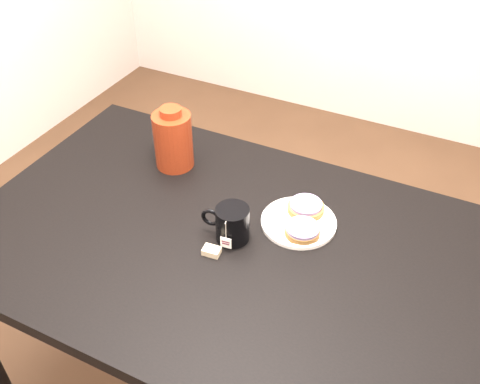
% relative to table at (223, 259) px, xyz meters
% --- Properties ---
extents(table, '(1.40, 0.90, 0.75)m').
position_rel_table_xyz_m(table, '(0.00, 0.00, 0.00)').
color(table, black).
rests_on(table, ground_plane).
extents(plate, '(0.21, 0.21, 0.02)m').
position_rel_table_xyz_m(plate, '(0.16, 0.14, 0.09)').
color(plate, white).
rests_on(plate, table).
extents(bagel_back, '(0.12, 0.12, 0.03)m').
position_rel_table_xyz_m(bagel_back, '(0.16, 0.19, 0.11)').
color(bagel_back, brown).
rests_on(bagel_back, plate).
extents(bagel_front, '(0.12, 0.12, 0.03)m').
position_rel_table_xyz_m(bagel_front, '(0.19, 0.10, 0.11)').
color(bagel_front, brown).
rests_on(bagel_front, plate).
extents(mug, '(0.14, 0.10, 0.10)m').
position_rel_table_xyz_m(mug, '(0.02, 0.01, 0.13)').
color(mug, black).
rests_on(mug, table).
extents(teabag_pouch, '(0.05, 0.04, 0.02)m').
position_rel_table_xyz_m(teabag_pouch, '(0.00, -0.06, 0.09)').
color(teabag_pouch, '#C6B793').
rests_on(teabag_pouch, table).
extents(bagel_package, '(0.15, 0.15, 0.20)m').
position_rel_table_xyz_m(bagel_package, '(-0.29, 0.23, 0.18)').
color(bagel_package, '#57170B').
rests_on(bagel_package, table).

